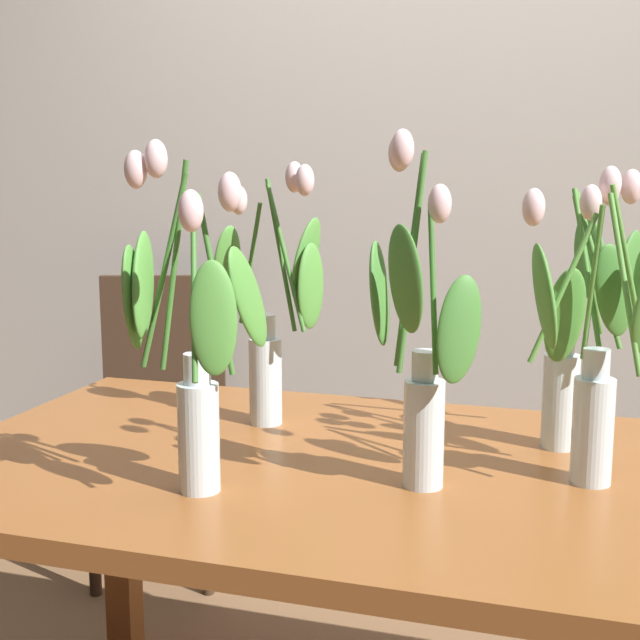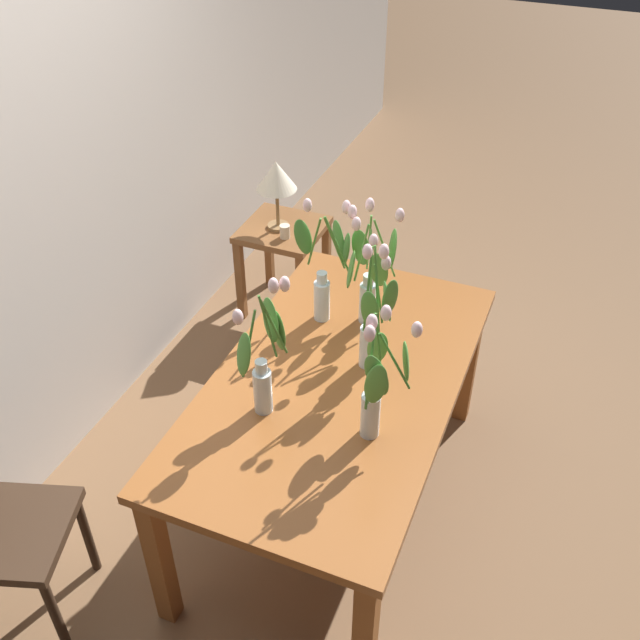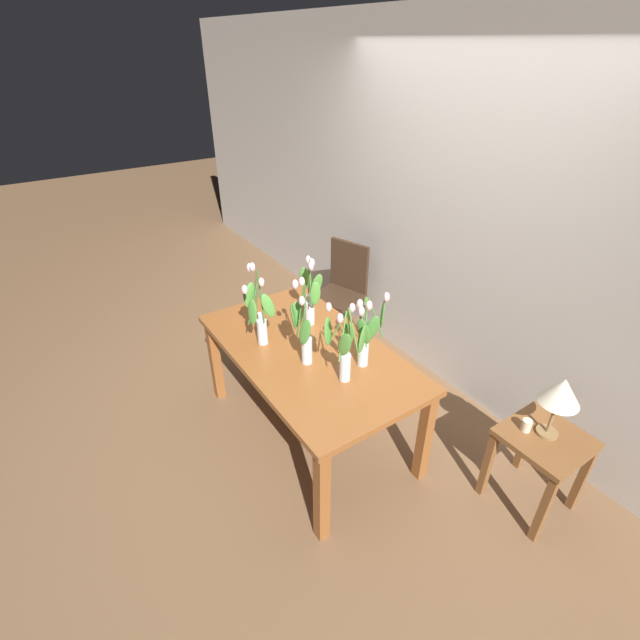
% 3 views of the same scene
% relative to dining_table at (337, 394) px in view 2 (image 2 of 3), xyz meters
% --- Properties ---
extents(ground_plane, '(18.00, 18.00, 0.00)m').
position_rel_dining_table_xyz_m(ground_plane, '(0.00, 0.00, -0.65)').
color(ground_plane, brown).
extents(room_wall_rear, '(9.00, 0.10, 2.70)m').
position_rel_dining_table_xyz_m(room_wall_rear, '(0.00, 1.32, 0.70)').
color(room_wall_rear, beige).
rests_on(room_wall_rear, ground).
extents(dining_table, '(1.60, 0.90, 0.74)m').
position_rel_dining_table_xyz_m(dining_table, '(0.00, 0.00, 0.00)').
color(dining_table, brown).
rests_on(dining_table, ground).
extents(tulip_vase_0, '(0.26, 0.13, 0.54)m').
position_rel_dining_table_xyz_m(tulip_vase_0, '(-0.25, 0.18, 0.30)').
color(tulip_vase_0, silver).
rests_on(tulip_vase_0, dining_table).
extents(tulip_vase_1, '(0.18, 0.26, 0.53)m').
position_rel_dining_table_xyz_m(tulip_vase_1, '(0.36, 0.19, 0.30)').
color(tulip_vase_1, silver).
rests_on(tulip_vase_1, dining_table).
extents(tulip_vase_2, '(0.22, 0.21, 0.57)m').
position_rel_dining_table_xyz_m(tulip_vase_2, '(-0.23, -0.23, 0.32)').
color(tulip_vase_2, silver).
rests_on(tulip_vase_2, dining_table).
extents(tulip_vase_3, '(0.20, 0.15, 0.58)m').
position_rel_dining_table_xyz_m(tulip_vase_3, '(0.11, -0.10, 0.30)').
color(tulip_vase_3, silver).
rests_on(tulip_vase_3, dining_table).
extents(tulip_vase_4, '(0.26, 0.22, 0.53)m').
position_rel_dining_table_xyz_m(tulip_vase_4, '(0.38, 0.01, 0.31)').
color(tulip_vase_4, silver).
rests_on(tulip_vase_4, dining_table).
extents(side_table, '(0.44, 0.44, 0.55)m').
position_rel_dining_table_xyz_m(side_table, '(1.25, 0.81, -0.22)').
color(side_table, brown).
rests_on(side_table, ground).
extents(table_lamp, '(0.22, 0.22, 0.40)m').
position_rel_dining_table_xyz_m(table_lamp, '(1.24, 0.83, 0.21)').
color(table_lamp, olive).
rests_on(table_lamp, side_table).
extents(pillar_candle, '(0.06, 0.06, 0.07)m').
position_rel_dining_table_xyz_m(pillar_candle, '(1.15, 0.75, -0.06)').
color(pillar_candle, beige).
rests_on(pillar_candle, side_table).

